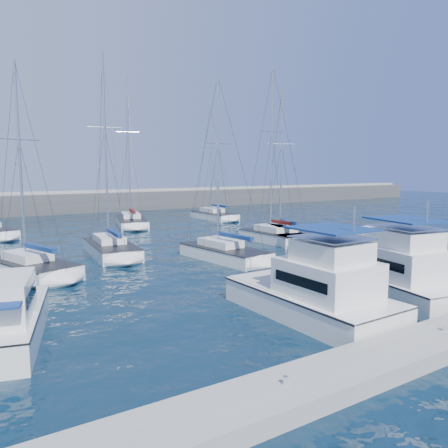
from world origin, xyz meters
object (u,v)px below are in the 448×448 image
sailboat_mid_d (276,236)px  sailboat_mid_e (283,236)px  sailboat_mid_c (224,253)px  motor_yacht_stbd_inner (390,274)px  sailboat_mid_a (31,268)px  motor_yacht_port_outer (3,321)px  motor_yacht_stbd_outer (372,254)px  motor_yacht_port_inner (317,293)px  sailboat_back_c (214,215)px  sailboat_mid_b (111,248)px  sailboat_back_b (131,221)px

sailboat_mid_d → sailboat_mid_e: bearing=-11.9°
sailboat_mid_c → sailboat_mid_e: bearing=16.8°
motor_yacht_stbd_inner → sailboat_mid_a: 22.00m
motor_yacht_port_outer → sailboat_mid_d: sailboat_mid_d is taller
sailboat_mid_c → sailboat_mid_d: (8.54, 4.40, 0.03)m
sailboat_mid_c → sailboat_mid_d: bearing=19.5°
motor_yacht_port_outer → motor_yacht_stbd_inner: motor_yacht_stbd_inner is taller
motor_yacht_stbd_inner → motor_yacht_stbd_outer: bearing=56.7°
sailboat_mid_a → sailboat_mid_d: 21.87m
motor_yacht_port_outer → motor_yacht_port_inner: (12.60, -4.23, 0.19)m
sailboat_mid_a → motor_yacht_stbd_outer: bearing=-45.2°
motor_yacht_port_inner → sailboat_mid_d: size_ratio=0.52×
motor_yacht_port_inner → motor_yacht_stbd_inner: same height
motor_yacht_port_inner → sailboat_mid_d: bearing=55.1°
sailboat_mid_d → sailboat_back_c: size_ratio=1.06×
sailboat_mid_b → sailboat_back_c: sailboat_mid_b is taller
sailboat_mid_c → sailboat_mid_e: size_ratio=0.95×
motor_yacht_port_inner → sailboat_back_c: sailboat_back_c is taller
sailboat_mid_b → sailboat_back_b: bearing=70.1°
motor_yacht_stbd_outer → sailboat_mid_b: sailboat_mid_b is taller
motor_yacht_stbd_inner → motor_yacht_stbd_outer: 7.00m
sailboat_mid_b → motor_yacht_stbd_inner: bearing=-58.7°
motor_yacht_port_inner → sailboat_back_c: (16.67, 37.18, -0.60)m
sailboat_back_c → motor_yacht_port_inner: bearing=-116.1°
motor_yacht_port_outer → sailboat_back_c: bearing=63.3°
motor_yacht_port_outer → motor_yacht_stbd_inner: size_ratio=0.77×
motor_yacht_port_inner → sailboat_mid_b: sailboat_mid_b is taller
sailboat_back_b → motor_yacht_port_outer: bearing=-103.4°
sailboat_mid_d → sailboat_mid_e: size_ratio=1.13×
sailboat_mid_a → sailboat_mid_e: (22.60, 1.87, 0.00)m
sailboat_mid_a → motor_yacht_stbd_inner: bearing=-62.9°
sailboat_mid_c → sailboat_back_c: (13.33, 23.86, 0.01)m
motor_yacht_stbd_inner → motor_yacht_stbd_outer: (4.77, 5.12, -0.19)m
motor_yacht_port_inner → sailboat_back_b: sailboat_back_b is taller
motor_yacht_stbd_outer → sailboat_back_b: (-6.26, 30.86, -0.40)m
sailboat_mid_e → sailboat_back_c: size_ratio=0.94×
motor_yacht_port_outer → sailboat_mid_c: bearing=44.6°
sailboat_mid_b → sailboat_mid_d: sailboat_mid_d is taller
motor_yacht_port_outer → sailboat_mid_e: (25.31, 13.37, -0.42)m
motor_yacht_stbd_inner → sailboat_back_c: (10.66, 36.64, -0.60)m
motor_yacht_port_inner → motor_yacht_port_outer: bearing=160.4°
motor_yacht_port_outer → sailboat_mid_c: (15.94, 9.09, -0.42)m
motor_yacht_stbd_outer → sailboat_mid_e: sailboat_mid_e is taller
sailboat_mid_e → sailboat_back_b: size_ratio=0.81×
motor_yacht_port_outer → sailboat_mid_c: size_ratio=0.56×
sailboat_mid_d → motor_yacht_stbd_inner: bearing=-111.7°
sailboat_back_c → sailboat_mid_d: bearing=-105.7°
sailboat_mid_b → sailboat_mid_e: sailboat_mid_b is taller
motor_yacht_port_inner → motor_yacht_stbd_inner: size_ratio=0.85×
sailboat_mid_a → sailboat_mid_d: (21.78, 2.00, 0.03)m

